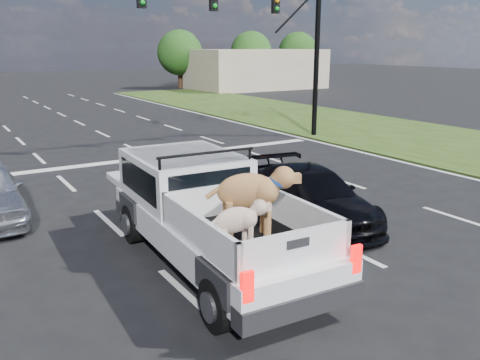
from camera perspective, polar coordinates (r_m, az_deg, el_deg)
The scene contains 10 objects.
ground at distance 9.24m, azimuth 3.85°, elevation -9.98°, with size 160.00×160.00×0.00m, color black.
road_markings at distance 14.76m, azimuth -11.05°, elevation -0.66°, with size 17.75×60.00×0.01m.
grass_shoulder_right at distance 22.35m, azimuth 22.51°, elevation 3.77°, with size 8.00×60.00×0.06m, color #214013.
traffic_signal at distance 21.14m, azimuth 3.51°, elevation 17.08°, with size 9.11×0.31×7.00m.
building_right at distance 48.92m, azimuth 1.83°, elevation 12.35°, with size 12.00×7.00×3.60m, color #BDB090.
tree_far_d at distance 49.45m, azimuth -6.80°, elevation 14.01°, with size 4.20×4.20×5.40m.
tree_far_e at distance 53.33m, azimuth 1.26°, elevation 14.15°, with size 4.20×4.20×5.40m.
tree_far_f at distance 56.80m, azimuth 6.51°, elevation 14.10°, with size 4.20×4.20×5.40m.
pickup_truck at distance 9.18m, azimuth -3.55°, elevation -3.57°, with size 2.29×5.61×2.07m.
black_coupe at distance 11.54m, azimuth 7.99°, elevation -1.76°, with size 1.70×4.19×1.22m, color black.
Camera 1 is at (-4.91, -6.81, 3.86)m, focal length 38.00 mm.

